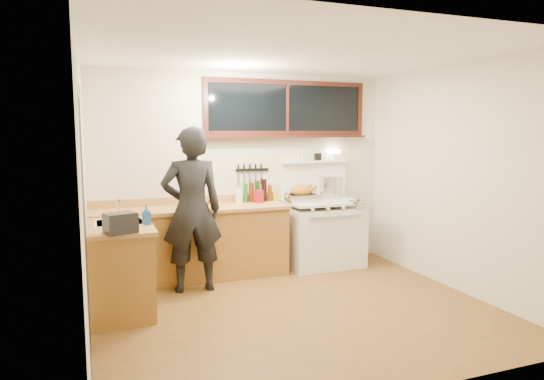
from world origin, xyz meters
name	(u,v)px	position (x,y,z in m)	size (l,w,h in m)	color
ground_plane	(296,310)	(0.00, 0.00, -0.01)	(4.00, 3.50, 0.02)	brown
room_shell	(297,150)	(0.00, 0.00, 1.65)	(4.10, 3.60, 2.65)	beige
counter_back	(191,243)	(-0.80, 1.45, 0.45)	(2.44, 0.64, 1.00)	brown
counter_left	(120,267)	(-1.70, 0.62, 0.45)	(0.64, 1.09, 0.90)	brown
sink_unit	(120,228)	(-1.68, 0.70, 0.85)	(0.50, 0.45, 0.37)	white
vintage_stove	(323,232)	(1.00, 1.41, 0.47)	(1.02, 0.74, 1.58)	white
back_window	(287,114)	(0.60, 1.72, 2.06)	(2.32, 0.13, 0.77)	black
left_doorway	(86,230)	(-1.99, -0.55, 1.09)	(0.02, 1.04, 2.17)	black
knife_strip	(251,171)	(0.08, 1.73, 1.31)	(0.46, 0.03, 0.28)	black
man	(192,210)	(-0.88, 0.99, 0.95)	(0.71, 0.49, 1.89)	black
soap_bottle	(146,215)	(-1.43, 0.52, 1.00)	(0.10, 0.10, 0.20)	#2053A4
toaster	(120,223)	(-1.70, 0.17, 1.00)	(0.32, 0.27, 0.19)	black
cutting_board	(201,204)	(-0.69, 1.33, 0.95)	(0.49, 0.42, 0.14)	#AA7B43
roast_turkey	(302,194)	(0.70, 1.44, 1.00)	(0.43, 0.31, 0.24)	silver
stockpot	(330,187)	(1.23, 1.65, 1.05)	(0.41, 0.41, 0.30)	silver
saucepan	(324,195)	(1.08, 1.55, 0.95)	(0.16, 0.27, 0.11)	silver
pot_lid	(358,201)	(1.37, 1.10, 0.91)	(0.34, 0.34, 0.04)	silver
coffee_tin	(258,196)	(0.12, 1.54, 0.98)	(0.13, 0.11, 0.17)	maroon
pitcher	(239,196)	(-0.13, 1.61, 0.99)	(0.12, 0.12, 0.18)	white
bottle_cluster	(260,192)	(0.16, 1.63, 1.03)	(0.49, 0.07, 0.30)	black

